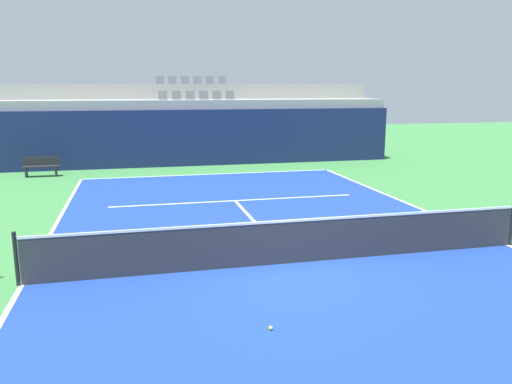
# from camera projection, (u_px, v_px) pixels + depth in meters

# --- Properties ---
(ground_plane) EXTENTS (80.00, 80.00, 0.00)m
(ground_plane) POSITION_uv_depth(u_px,v_px,m) (292.00, 263.00, 10.96)
(ground_plane) COLOR #387A3D
(court_surface) EXTENTS (11.00, 24.00, 0.01)m
(court_surface) POSITION_uv_depth(u_px,v_px,m) (292.00, 263.00, 10.96)
(court_surface) COLOR navy
(court_surface) RESTS_ON ground_plane
(baseline_far) EXTENTS (11.00, 0.10, 0.00)m
(baseline_far) POSITION_uv_depth(u_px,v_px,m) (211.00, 174.00, 22.34)
(baseline_far) COLOR white
(baseline_far) RESTS_ON court_surface
(sideline_left) EXTENTS (0.10, 24.00, 0.00)m
(sideline_left) POSITION_uv_depth(u_px,v_px,m) (22.00, 285.00, 9.71)
(sideline_left) COLOR white
(sideline_left) RESTS_ON court_surface
(sideline_right) EXTENTS (0.10, 24.00, 0.00)m
(sideline_right) POSITION_uv_depth(u_px,v_px,m) (508.00, 245.00, 12.20)
(sideline_right) COLOR white
(sideline_right) RESTS_ON court_surface
(service_line_far) EXTENTS (8.26, 0.10, 0.00)m
(service_line_far) POSITION_uv_depth(u_px,v_px,m) (235.00, 201.00, 17.05)
(service_line_far) COLOR white
(service_line_far) RESTS_ON court_surface
(centre_service_line) EXTENTS (0.10, 6.40, 0.00)m
(centre_service_line) POSITION_uv_depth(u_px,v_px,m) (257.00, 225.00, 14.00)
(centre_service_line) COLOR white
(centre_service_line) RESTS_ON court_surface
(back_wall) EXTENTS (19.60, 0.30, 2.73)m
(back_wall) POSITION_uv_depth(u_px,v_px,m) (202.00, 138.00, 24.75)
(back_wall) COLOR navy
(back_wall) RESTS_ON ground_plane
(stands_tier_lower) EXTENTS (19.60, 2.40, 3.19)m
(stands_tier_lower) POSITION_uv_depth(u_px,v_px,m) (198.00, 131.00, 26.00)
(stands_tier_lower) COLOR #9E9E99
(stands_tier_lower) RESTS_ON ground_plane
(stands_tier_upper) EXTENTS (19.60, 2.40, 3.97)m
(stands_tier_upper) POSITION_uv_depth(u_px,v_px,m) (193.00, 121.00, 28.20)
(stands_tier_upper) COLOR #9E9E99
(stands_tier_upper) RESTS_ON ground_plane
(seating_row_lower) EXTENTS (3.88, 0.44, 0.44)m
(seating_row_lower) POSITION_uv_depth(u_px,v_px,m) (197.00, 97.00, 25.74)
(seating_row_lower) COLOR slate
(seating_row_lower) RESTS_ON stands_tier_lower
(seating_row_upper) EXTENTS (3.88, 0.44, 0.44)m
(seating_row_upper) POSITION_uv_depth(u_px,v_px,m) (191.00, 82.00, 27.87)
(seating_row_upper) COLOR slate
(seating_row_upper) RESTS_ON stands_tier_upper
(tennis_net) EXTENTS (11.08, 0.08, 1.07)m
(tennis_net) POSITION_uv_depth(u_px,v_px,m) (293.00, 241.00, 10.85)
(tennis_net) COLOR black
(tennis_net) RESTS_ON court_surface
(player_bench) EXTENTS (1.50, 0.40, 0.85)m
(player_bench) POSITION_uv_depth(u_px,v_px,m) (41.00, 165.00, 21.76)
(player_bench) COLOR #232328
(player_bench) RESTS_ON ground_plane
(tennis_ball_1) EXTENTS (0.07, 0.07, 0.07)m
(tennis_ball_1) POSITION_uv_depth(u_px,v_px,m) (271.00, 328.00, 7.90)
(tennis_ball_1) COLOR #CCE033
(tennis_ball_1) RESTS_ON court_surface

